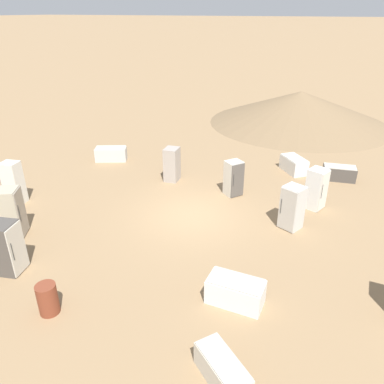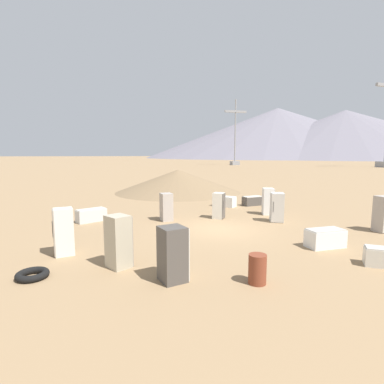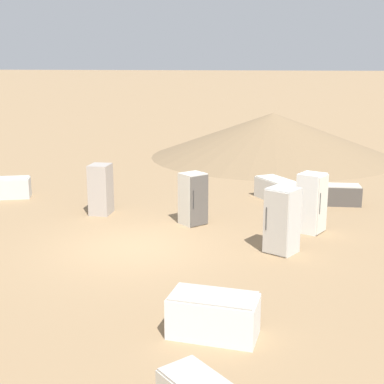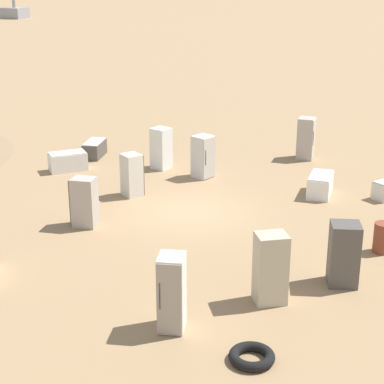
% 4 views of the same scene
% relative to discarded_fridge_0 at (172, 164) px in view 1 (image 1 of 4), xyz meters
% --- Properties ---
extents(ground_plane, '(1000.00, 1000.00, 0.00)m').
position_rel_discarded_fridge_0_xyz_m(ground_plane, '(-2.37, 2.77, -0.81)').
color(ground_plane, '#937551').
extents(dirt_mound, '(12.74, 12.74, 2.30)m').
position_rel_discarded_fridge_0_xyz_m(dirt_mound, '(-3.48, -12.83, 0.34)').
color(dirt_mound, '#7F6647').
rests_on(dirt_mound, ground_plane).
extents(discarded_fridge_0, '(0.72, 0.86, 1.63)m').
position_rel_discarded_fridge_0_xyz_m(discarded_fridge_0, '(0.00, 0.00, 0.00)').
color(discarded_fridge_0, '#A89E93').
rests_on(discarded_fridge_0, ground_plane).
extents(discarded_fridge_1, '(1.59, 0.83, 0.78)m').
position_rel_discarded_fridge_0_xyz_m(discarded_fridge_1, '(-5.60, 6.71, -0.43)').
color(discarded_fridge_1, white).
rests_on(discarded_fridge_1, ground_plane).
extents(discarded_fridge_2, '(1.62, 0.97, 0.70)m').
position_rel_discarded_fridge_0_xyz_m(discarded_fridge_2, '(-7.28, -3.51, -0.46)').
color(discarded_fridge_2, '#4C4742').
rests_on(discarded_fridge_2, ground_plane).
extents(discarded_fridge_3, '(1.79, 1.38, 0.75)m').
position_rel_discarded_fridge_0_xyz_m(discarded_fridge_3, '(4.26, -0.87, -0.44)').
color(discarded_fridge_3, silver).
rests_on(discarded_fridge_3, ground_plane).
extents(discarded_fridge_5, '(0.83, 0.72, 1.85)m').
position_rel_discarded_fridge_0_xyz_m(discarded_fridge_5, '(4.89, 4.96, 0.11)').
color(discarded_fridge_5, silver).
rests_on(discarded_fridge_5, ground_plane).
extents(discarded_fridge_6, '(0.91, 0.92, 1.57)m').
position_rel_discarded_fridge_0_xyz_m(discarded_fridge_6, '(-3.19, 0.22, -0.03)').
color(discarded_fridge_6, beige).
rests_on(discarded_fridge_6, ground_plane).
extents(discarded_fridge_7, '(0.94, 0.93, 1.71)m').
position_rel_discarded_fridge_0_xyz_m(discarded_fridge_7, '(1.27, 8.39, 0.04)').
color(discarded_fridge_7, '#4C4742').
rests_on(discarded_fridge_7, ground_plane).
extents(discarded_fridge_8, '(1.56, 1.37, 0.67)m').
position_rel_discarded_fridge_0_xyz_m(discarded_fridge_8, '(-6.18, 9.20, -0.48)').
color(discarded_fridge_8, beige).
rests_on(discarded_fridge_8, ground_plane).
extents(discarded_fridge_9, '(0.98, 1.00, 1.83)m').
position_rel_discarded_fridge_0_xyz_m(discarded_fridge_9, '(2.85, 6.79, 0.10)').
color(discarded_fridge_9, '#B2A88E').
rests_on(discarded_fridge_9, ground_plane).
extents(discarded_fridge_10, '(0.91, 0.90, 1.70)m').
position_rel_discarded_fridge_0_xyz_m(discarded_fridge_10, '(-6.12, 1.96, 0.04)').
color(discarded_fridge_10, silver).
rests_on(discarded_fridge_10, ground_plane).
extents(discarded_fridge_11, '(0.87, 0.87, 1.72)m').
position_rel_discarded_fridge_0_xyz_m(discarded_fridge_11, '(-6.67, -0.06, 0.05)').
color(discarded_fridge_11, white).
rests_on(discarded_fridge_11, ground_plane).
extents(discarded_fridge_12, '(1.61, 1.65, 0.77)m').
position_rel_discarded_fridge_0_xyz_m(discarded_fridge_12, '(-5.08, -3.58, -0.43)').
color(discarded_fridge_12, white).
rests_on(discarded_fridge_12, ground_plane).
extents(rusty_barrel, '(0.54, 0.54, 0.91)m').
position_rel_discarded_fridge_0_xyz_m(rusty_barrel, '(-1.16, 9.25, -0.36)').
color(rusty_barrel, brown).
rests_on(rusty_barrel, ground_plane).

